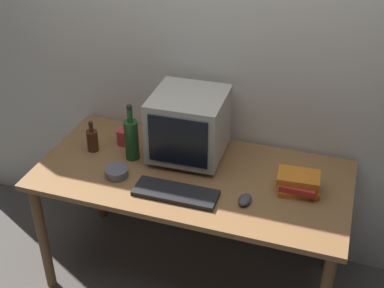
{
  "coord_description": "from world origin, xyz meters",
  "views": [
    {
      "loc": [
        0.69,
        -2.09,
        2.31
      ],
      "look_at": [
        0.0,
        0.0,
        0.93
      ],
      "focal_mm": 47.92,
      "sensor_mm": 36.0,
      "label": 1
    }
  ],
  "objects_px": {
    "computer_mouse": "(245,200)",
    "cd_spindle": "(117,172)",
    "mug": "(124,137)",
    "crt_monitor": "(189,125)",
    "book_stack": "(299,183)",
    "keyboard": "(176,193)",
    "bottle_short": "(92,139)",
    "bottle_tall": "(132,138)"
  },
  "relations": [
    {
      "from": "computer_mouse",
      "to": "mug",
      "type": "distance_m",
      "value": 0.84
    },
    {
      "from": "keyboard",
      "to": "book_stack",
      "type": "distance_m",
      "value": 0.61
    },
    {
      "from": "crt_monitor",
      "to": "keyboard",
      "type": "height_order",
      "value": "crt_monitor"
    },
    {
      "from": "book_stack",
      "to": "mug",
      "type": "bearing_deg",
      "value": 172.45
    },
    {
      "from": "keyboard",
      "to": "book_stack",
      "type": "xyz_separation_m",
      "value": [
        0.57,
        0.23,
        0.04
      ]
    },
    {
      "from": "crt_monitor",
      "to": "bottle_short",
      "type": "xyz_separation_m",
      "value": [
        -0.53,
        -0.12,
        -0.12
      ]
    },
    {
      "from": "computer_mouse",
      "to": "cd_spindle",
      "type": "bearing_deg",
      "value": -175.59
    },
    {
      "from": "crt_monitor",
      "to": "mug",
      "type": "height_order",
      "value": "crt_monitor"
    },
    {
      "from": "bottle_tall",
      "to": "bottle_short",
      "type": "relative_size",
      "value": 1.78
    },
    {
      "from": "bottle_tall",
      "to": "cd_spindle",
      "type": "distance_m",
      "value": 0.21
    },
    {
      "from": "bottle_short",
      "to": "book_stack",
      "type": "relative_size",
      "value": 0.83
    },
    {
      "from": "keyboard",
      "to": "bottle_short",
      "type": "height_order",
      "value": "bottle_short"
    },
    {
      "from": "book_stack",
      "to": "mug",
      "type": "relative_size",
      "value": 1.87
    },
    {
      "from": "computer_mouse",
      "to": "book_stack",
      "type": "relative_size",
      "value": 0.45
    },
    {
      "from": "mug",
      "to": "keyboard",
      "type": "bearing_deg",
      "value": -39.09
    },
    {
      "from": "computer_mouse",
      "to": "bottle_short",
      "type": "relative_size",
      "value": 0.54
    },
    {
      "from": "bottle_short",
      "to": "keyboard",
      "type": "bearing_deg",
      "value": -22.64
    },
    {
      "from": "computer_mouse",
      "to": "cd_spindle",
      "type": "relative_size",
      "value": 0.83
    },
    {
      "from": "mug",
      "to": "cd_spindle",
      "type": "relative_size",
      "value": 1.0
    },
    {
      "from": "book_stack",
      "to": "bottle_tall",
      "type": "bearing_deg",
      "value": 179.16
    },
    {
      "from": "keyboard",
      "to": "cd_spindle",
      "type": "relative_size",
      "value": 3.5
    },
    {
      "from": "bottle_tall",
      "to": "mug",
      "type": "relative_size",
      "value": 2.76
    },
    {
      "from": "computer_mouse",
      "to": "bottle_short",
      "type": "height_order",
      "value": "bottle_short"
    },
    {
      "from": "cd_spindle",
      "to": "mug",
      "type": "bearing_deg",
      "value": 107.78
    },
    {
      "from": "mug",
      "to": "cd_spindle",
      "type": "height_order",
      "value": "mug"
    },
    {
      "from": "crt_monitor",
      "to": "book_stack",
      "type": "height_order",
      "value": "crt_monitor"
    },
    {
      "from": "book_stack",
      "to": "cd_spindle",
      "type": "bearing_deg",
      "value": -169.36
    },
    {
      "from": "bottle_short",
      "to": "mug",
      "type": "height_order",
      "value": "bottle_short"
    },
    {
      "from": "crt_monitor",
      "to": "computer_mouse",
      "type": "distance_m",
      "value": 0.53
    },
    {
      "from": "bottle_short",
      "to": "book_stack",
      "type": "bearing_deg",
      "value": -0.8
    },
    {
      "from": "crt_monitor",
      "to": "book_stack",
      "type": "relative_size",
      "value": 1.78
    },
    {
      "from": "bottle_short",
      "to": "book_stack",
      "type": "height_order",
      "value": "bottle_short"
    },
    {
      "from": "keyboard",
      "to": "computer_mouse",
      "type": "distance_m",
      "value": 0.34
    },
    {
      "from": "mug",
      "to": "bottle_tall",
      "type": "bearing_deg",
      "value": -48.82
    },
    {
      "from": "computer_mouse",
      "to": "bottle_tall",
      "type": "distance_m",
      "value": 0.71
    },
    {
      "from": "book_stack",
      "to": "cd_spindle",
      "type": "relative_size",
      "value": 1.87
    },
    {
      "from": "keyboard",
      "to": "bottle_short",
      "type": "bearing_deg",
      "value": 156.75
    },
    {
      "from": "book_stack",
      "to": "mug",
      "type": "xyz_separation_m",
      "value": [
        -1.01,
        0.13,
        -0.0
      ]
    },
    {
      "from": "keyboard",
      "to": "bottle_short",
      "type": "distance_m",
      "value": 0.63
    },
    {
      "from": "keyboard",
      "to": "mug",
      "type": "bearing_deg",
      "value": 140.31
    },
    {
      "from": "cd_spindle",
      "to": "bottle_short",
      "type": "bearing_deg",
      "value": 141.4
    },
    {
      "from": "keyboard",
      "to": "cd_spindle",
      "type": "height_order",
      "value": "cd_spindle"
    }
  ]
}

